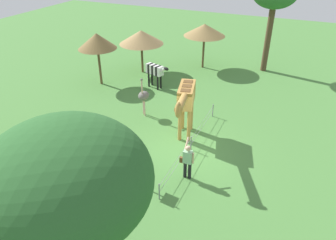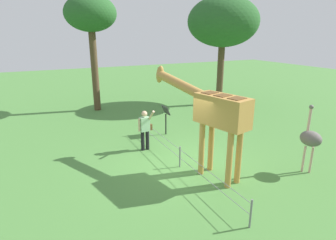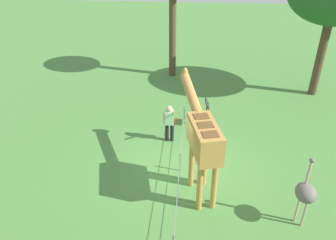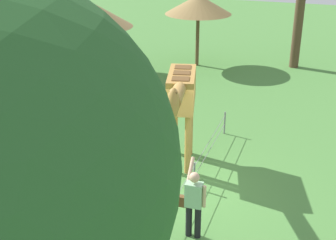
% 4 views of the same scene
% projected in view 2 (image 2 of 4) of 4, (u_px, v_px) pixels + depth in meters
% --- Properties ---
extents(ground_plane, '(60.00, 60.00, 0.00)m').
position_uv_depth(ground_plane, '(186.00, 165.00, 9.77)').
color(ground_plane, '#4C843D').
extents(giraffe, '(3.99, 1.43, 3.29)m').
position_uv_depth(giraffe, '(213.00, 111.00, 8.58)').
color(giraffe, '#BC8942').
rests_on(giraffe, ground_plane).
extents(visitor, '(0.64, 0.58, 1.69)m').
position_uv_depth(visitor, '(145.00, 128.00, 10.81)').
color(visitor, black).
rests_on(visitor, ground_plane).
extents(ostrich, '(0.70, 0.56, 2.25)m').
position_uv_depth(ostrich, '(311.00, 139.00, 8.96)').
color(ostrich, '#CC9E93').
rests_on(ostrich, ground_plane).
extents(tree_east, '(4.24, 4.24, 6.51)m').
position_uv_depth(tree_east, '(223.00, 22.00, 16.77)').
color(tree_east, brown).
rests_on(tree_east, ground_plane).
extents(tree_northeast, '(2.81, 2.81, 6.39)m').
position_uv_depth(tree_northeast, '(91.00, 16.00, 15.24)').
color(tree_northeast, brown).
rests_on(tree_northeast, ground_plane).
extents(info_sign, '(0.56, 0.21, 1.32)m').
position_uv_depth(info_sign, '(166.00, 114.00, 12.48)').
color(info_sign, black).
rests_on(info_sign, ground_plane).
extents(wire_fence, '(7.05, 0.05, 0.75)m').
position_uv_depth(wire_fence, '(180.00, 156.00, 9.55)').
color(wire_fence, slate).
rests_on(wire_fence, ground_plane).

